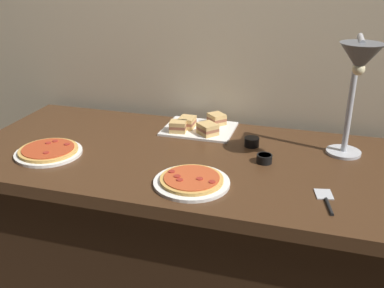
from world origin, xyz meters
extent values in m
cube|color=#C6B593|center=(0.00, 0.50, 1.20)|extent=(4.40, 0.04, 2.40)
cube|color=#422816|center=(0.00, 0.00, 0.73)|extent=(1.90, 0.84, 0.05)
cube|color=black|center=(0.00, 0.00, 0.35)|extent=(1.75, 0.74, 0.71)
cylinder|color=#B7BABF|center=(0.58, 0.20, 0.77)|extent=(0.14, 0.14, 0.01)
cylinder|color=#B7BABF|center=(0.58, 0.20, 1.00)|extent=(0.02, 0.02, 0.47)
cylinder|color=#B7BABF|center=(0.58, 0.12, 1.24)|extent=(0.02, 0.16, 0.02)
cone|color=#595B60|center=(0.58, 0.04, 1.19)|extent=(0.15, 0.15, 0.10)
sphere|color=#F9EAB2|center=(0.58, 0.04, 1.15)|extent=(0.04, 0.04, 0.04)
cylinder|color=white|center=(0.06, -0.24, 0.77)|extent=(0.27, 0.27, 0.01)
cylinder|color=gold|center=(0.06, -0.24, 0.78)|extent=(0.23, 0.23, 0.01)
cylinder|color=#B74723|center=(0.06, -0.24, 0.79)|extent=(0.20, 0.20, 0.00)
cylinder|color=maroon|center=(0.03, -0.27, 0.79)|extent=(0.02, 0.02, 0.00)
cylinder|color=maroon|center=(-0.02, -0.22, 0.79)|extent=(0.02, 0.02, 0.00)
cylinder|color=maroon|center=(0.14, -0.25, 0.79)|extent=(0.02, 0.02, 0.00)
cylinder|color=maroon|center=(0.01, -0.25, 0.79)|extent=(0.02, 0.02, 0.00)
cylinder|color=maroon|center=(0.09, -0.24, 0.79)|extent=(0.02, 0.02, 0.00)
cylinder|color=white|center=(-0.57, -0.16, 0.77)|extent=(0.27, 0.27, 0.01)
cylinder|color=gold|center=(-0.57, -0.16, 0.78)|extent=(0.24, 0.24, 0.01)
cylinder|color=#AD3D1E|center=(-0.57, -0.16, 0.79)|extent=(0.21, 0.21, 0.00)
cylinder|color=maroon|center=(-0.60, -0.11, 0.79)|extent=(0.02, 0.02, 0.00)
cylinder|color=maroon|center=(-0.58, -0.09, 0.79)|extent=(0.02, 0.02, 0.00)
cylinder|color=maroon|center=(-0.55, -0.20, 0.79)|extent=(0.02, 0.02, 0.00)
cylinder|color=maroon|center=(-0.52, -0.10, 0.79)|extent=(0.02, 0.02, 0.00)
cube|color=white|center=(-0.06, 0.28, 0.77)|extent=(0.32, 0.26, 0.01)
cube|color=tan|center=(-0.11, 0.28, 0.78)|extent=(0.07, 0.08, 0.02)
cube|color=brown|center=(-0.11, 0.28, 0.80)|extent=(0.07, 0.08, 0.01)
cube|color=tan|center=(-0.11, 0.28, 0.81)|extent=(0.07, 0.08, 0.02)
cube|color=tan|center=(-0.14, 0.21, 0.78)|extent=(0.08, 0.07, 0.02)
cube|color=brown|center=(-0.14, 0.21, 0.80)|extent=(0.08, 0.07, 0.01)
cube|color=tan|center=(-0.14, 0.21, 0.81)|extent=(0.08, 0.07, 0.02)
cube|color=tan|center=(0.01, 0.36, 0.78)|extent=(0.10, 0.10, 0.02)
cube|color=brown|center=(0.01, 0.36, 0.80)|extent=(0.10, 0.10, 0.01)
cube|color=tan|center=(0.01, 0.36, 0.81)|extent=(0.10, 0.10, 0.02)
cube|color=tan|center=(0.00, 0.22, 0.78)|extent=(0.11, 0.11, 0.02)
cube|color=brown|center=(0.00, 0.22, 0.80)|extent=(0.11, 0.11, 0.01)
cube|color=tan|center=(0.00, 0.22, 0.81)|extent=(0.11, 0.11, 0.02)
cylinder|color=black|center=(0.28, 0.02, 0.78)|extent=(0.06, 0.06, 0.03)
cylinder|color=maroon|center=(0.28, 0.02, 0.79)|extent=(0.05, 0.05, 0.01)
cylinder|color=black|center=(0.21, 0.16, 0.78)|extent=(0.06, 0.06, 0.04)
cylinder|color=maroon|center=(0.21, 0.16, 0.80)|extent=(0.05, 0.05, 0.01)
cube|color=#B7BABF|center=(0.52, -0.18, 0.76)|extent=(0.07, 0.08, 0.00)
cylinder|color=black|center=(0.53, -0.27, 0.76)|extent=(0.03, 0.10, 0.01)
camera|label=1|loc=(0.47, -1.58, 1.51)|focal=41.67mm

